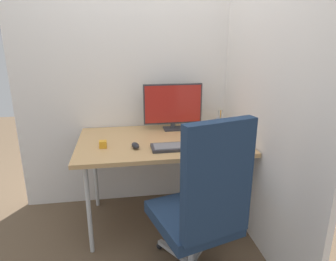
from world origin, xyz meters
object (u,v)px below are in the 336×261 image
(pen_holder, at_px, (220,124))
(notebook, at_px, (231,146))
(office_chair, at_px, (202,206))
(mouse, at_px, (135,146))
(monitor, at_px, (173,105))
(keyboard, at_px, (182,146))
(desk_clamp_accessory, at_px, (103,144))

(pen_holder, height_order, notebook, pen_holder)
(office_chair, xyz_separation_m, mouse, (-0.36, 0.59, 0.19))
(mouse, distance_m, pen_holder, 0.83)
(monitor, distance_m, keyboard, 0.53)
(mouse, bearing_deg, monitor, 37.12)
(monitor, distance_m, notebook, 0.67)
(office_chair, xyz_separation_m, monitor, (0.00, 1.03, 0.39))
(pen_holder, bearing_deg, mouse, -156.50)
(office_chair, height_order, monitor, monitor)
(mouse, relative_size, desk_clamp_accessory, 1.86)
(office_chair, height_order, pen_holder, office_chair)
(monitor, xyz_separation_m, mouse, (-0.36, -0.44, -0.20))
(monitor, bearing_deg, keyboard, -91.62)
(pen_holder, relative_size, notebook, 1.30)
(office_chair, distance_m, monitor, 1.10)
(office_chair, bearing_deg, pen_holder, 66.41)
(desk_clamp_accessory, bearing_deg, monitor, 32.85)
(keyboard, xyz_separation_m, mouse, (-0.35, 0.05, 0.01))
(monitor, relative_size, notebook, 3.61)
(keyboard, bearing_deg, office_chair, -88.61)
(notebook, bearing_deg, desk_clamp_accessory, 155.75)
(keyboard, distance_m, mouse, 0.35)
(office_chair, distance_m, pen_holder, 1.03)
(office_chair, bearing_deg, mouse, 121.20)
(keyboard, relative_size, mouse, 4.61)
(pen_holder, bearing_deg, desk_clamp_accessory, -164.34)
(monitor, relative_size, keyboard, 1.12)
(mouse, bearing_deg, pen_holder, 10.04)
(monitor, bearing_deg, pen_holder, -14.70)
(monitor, relative_size, mouse, 5.16)
(keyboard, height_order, mouse, mouse)
(desk_clamp_accessory, bearing_deg, keyboard, -9.74)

